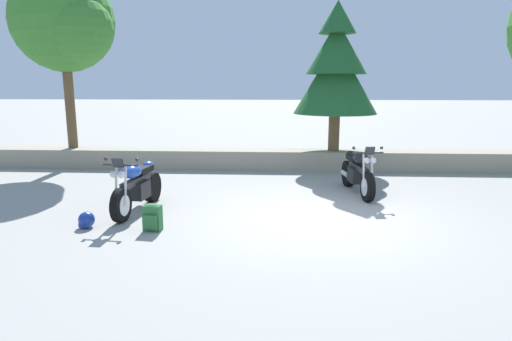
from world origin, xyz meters
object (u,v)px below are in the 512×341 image
motorcycle_black_centre (358,172)px  pine_tree_mid_left (336,67)px  rider_helmet (86,220)px  leafy_tree_far_left (67,23)px  rider_backpack (152,217)px  motorcycle_blue_near_left (137,187)px

motorcycle_black_centre → pine_tree_mid_left: 3.77m
rider_helmet → pine_tree_mid_left: size_ratio=0.07×
rider_helmet → pine_tree_mid_left: bearing=49.0°
motorcycle_black_centre → pine_tree_mid_left: bearing=94.6°
rider_helmet → leafy_tree_far_left: size_ratio=0.05×
rider_backpack → pine_tree_mid_left: (3.69, 5.69, 2.67)m
pine_tree_mid_left → motorcycle_blue_near_left: bearing=-133.4°
rider_helmet → motorcycle_blue_near_left: bearing=61.8°
pine_tree_mid_left → rider_backpack: bearing=-123.0°
motorcycle_black_centre → leafy_tree_far_left: bearing=159.9°
motorcycle_black_centre → rider_helmet: (-5.11, -2.74, -0.35)m
motorcycle_black_centre → pine_tree_mid_left: size_ratio=0.50×
motorcycle_black_centre → rider_backpack: motorcycle_black_centre is taller
motorcycle_blue_near_left → rider_helmet: 1.24m
motorcycle_black_centre → leafy_tree_far_left: size_ratio=0.40×
leafy_tree_far_left → pine_tree_mid_left: bearing=-0.2°
motorcycle_black_centre → rider_backpack: size_ratio=4.39×
motorcycle_black_centre → rider_helmet: 5.81m
rider_backpack → pine_tree_mid_left: 7.28m
motorcycle_blue_near_left → leafy_tree_far_left: (-3.35, 4.59, 3.66)m
rider_helmet → pine_tree_mid_left: (4.88, 5.61, 2.77)m
rider_helmet → pine_tree_mid_left: pine_tree_mid_left is taller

